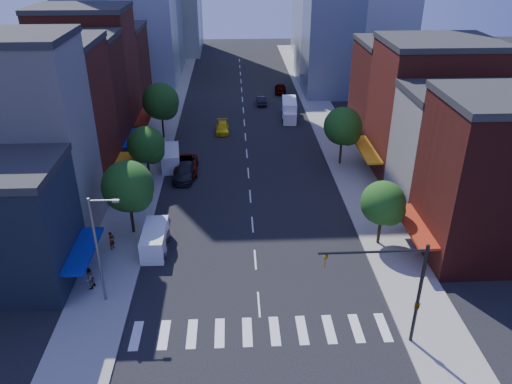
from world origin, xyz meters
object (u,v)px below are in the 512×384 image
Objects in this scene: box_truck at (289,110)px; pedestrian_far at (89,279)px; parked_car_third at (186,166)px; parked_car_front at (150,243)px; traffic_car_far at (280,88)px; parked_car_second at (159,243)px; pedestrian_near at (112,241)px; cargo_van_near at (155,240)px; traffic_car_oncoming at (261,100)px; taxi at (222,127)px; parked_car_rear at (185,172)px; cargo_van_far at (171,158)px.

pedestrian_far is at bearing -112.28° from box_truck.
parked_car_third is 0.82× the size of box_truck.
parked_car_third is at bearing 76.33° from parked_car_front.
pedestrian_far is (-20.48, -55.41, 0.27)m from traffic_car_far.
pedestrian_near reaches higher than parked_car_second.
cargo_van_near is 1.18× the size of traffic_car_oncoming.
traffic_car_oncoming is (6.42, 12.90, 0.04)m from taxi.
parked_car_rear is at bearing 84.32° from cargo_van_near.
parked_car_front is 3.42m from pedestrian_near.
box_truck reaches higher than traffic_car_far.
parked_car_front is 0.93× the size of traffic_car_far.
parked_car_front reaches higher than traffic_car_oncoming.
parked_car_third is 36.20m from traffic_car_far.
parked_car_front is 18.24m from cargo_van_far.
pedestrian_near is (-16.05, -42.98, 0.30)m from traffic_car_oncoming.
taxi is 37.18m from pedestrian_far.
parked_car_second is 0.81× the size of traffic_car_far.
parked_car_third reaches higher than traffic_car_oncoming.
parked_car_rear reaches higher than parked_car_third.
taxi is 14.41m from traffic_car_oncoming.
cargo_van_near is 0.71× the size of box_truck.
parked_car_second is 0.91× the size of traffic_car_oncoming.
box_truck is (16.52, 17.34, 0.21)m from cargo_van_far.
parked_car_rear is at bearing -106.25° from taxi.
parked_car_front is 39.24m from box_truck.
box_truck reaches higher than taxi.
cargo_van_far reaches higher than cargo_van_near.
parked_car_front is 15.14m from parked_car_rear.
box_truck reaches higher than cargo_van_far.
box_truck is at bearing 26.64° from taxi.
traffic_car_far is at bearing 74.85° from parked_car_second.
cargo_van_near reaches higher than pedestrian_far.
traffic_car_oncoming is at bearing 56.79° from cargo_van_far.
parked_car_front is 0.97× the size of taxi.
box_truck is at bearing 171.49° from pedestrian_far.
traffic_car_far is 0.67× the size of box_truck.
cargo_van_far reaches higher than pedestrian_far.
traffic_car_oncoming is 8.52m from box_truck.
parked_car_second is 0.70× the size of cargo_van_far.
traffic_car_oncoming is (11.79, 43.02, 0.07)m from parked_car_second.
traffic_car_oncoming is at bearing 66.82° from parked_car_front.
box_truck is (3.89, -7.55, 0.63)m from traffic_car_oncoming.
parked_car_second is 38.78m from box_truck.
box_truck is at bearing 93.98° from traffic_car_far.
taxi is at bearing 62.51° from traffic_car_oncoming.
parked_car_rear is at bearing -64.77° from cargo_van_far.
parked_car_third is 1.37× the size of traffic_car_oncoming.
cargo_van_far is 35.68m from traffic_car_far.
parked_car_rear is 1.18× the size of traffic_car_far.
parked_car_third is at bearing 67.05° from traffic_car_oncoming.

